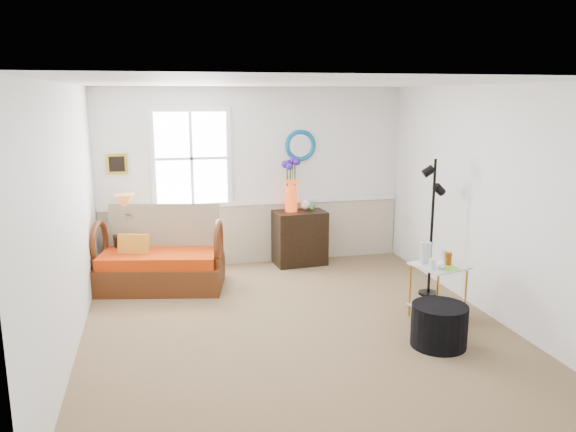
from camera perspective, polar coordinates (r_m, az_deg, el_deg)
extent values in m
cube|color=olive|center=(6.27, 0.72, -11.13)|extent=(4.50, 5.00, 0.01)
cube|color=white|center=(5.76, 0.79, 13.38)|extent=(4.50, 5.00, 0.01)
cube|color=white|center=(8.28, -3.49, 3.98)|extent=(4.50, 0.01, 2.60)
cube|color=white|center=(3.59, 10.66, -7.25)|extent=(4.50, 0.01, 2.60)
cube|color=white|center=(5.76, -21.49, -0.49)|extent=(0.01, 5.00, 2.60)
cube|color=white|center=(6.78, 19.54, 1.45)|extent=(0.01, 5.00, 2.60)
cube|color=#B9AB94|center=(8.43, -3.39, -1.77)|extent=(4.46, 0.02, 0.90)
cube|color=white|center=(8.32, -3.42, 1.36)|extent=(4.46, 0.04, 0.06)
cube|color=gold|center=(8.13, -17.00, 5.09)|extent=(0.28, 0.03, 0.28)
torus|color=#12659C|center=(8.36, 1.26, 7.18)|extent=(0.47, 0.07, 0.47)
imported|color=#567E3B|center=(7.95, -15.17, -0.55)|extent=(0.42, 0.44, 0.28)
cylinder|color=black|center=(5.94, 15.10, -10.68)|extent=(0.70, 0.70, 0.43)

